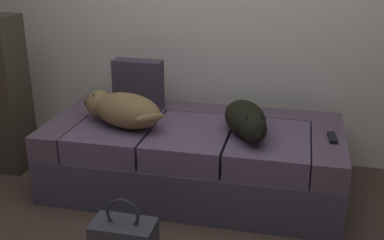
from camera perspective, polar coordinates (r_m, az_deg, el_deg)
name	(u,v)px	position (r m, az deg, el deg)	size (l,w,h in m)	color
couch	(194,157)	(3.14, 0.21, -4.47)	(1.87, 0.88, 0.46)	#46424E
dog_tan	(122,109)	(3.02, -8.33, 1.27)	(0.62, 0.40, 0.22)	olive
dog_dark	(247,120)	(2.87, 6.54, 0.02)	(0.37, 0.54, 0.19)	black
tv_remote	(332,138)	(2.94, 16.42, -2.03)	(0.04, 0.15, 0.02)	black
throw_pillow	(138,84)	(3.32, -6.44, 4.25)	(0.34, 0.12, 0.34)	#413544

